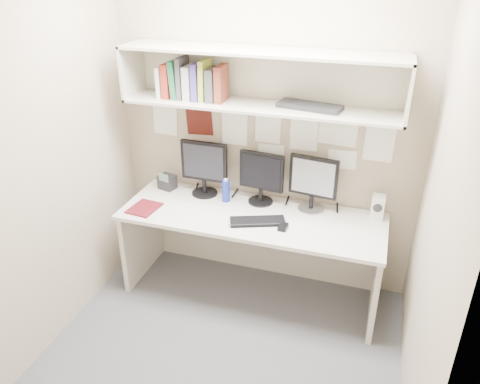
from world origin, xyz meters
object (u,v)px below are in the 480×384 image
(monitor_left, at_px, (204,166))
(desk_phone, at_px, (167,182))
(desk, at_px, (251,254))
(speaker, at_px, (378,207))
(keyboard, at_px, (258,221))
(maroon_notebook, at_px, (144,208))
(monitor_right, at_px, (313,181))
(monitor_center, at_px, (261,175))

(monitor_left, bearing_deg, desk_phone, -176.93)
(desk, distance_m, speaker, 1.04)
(monitor_left, distance_m, keyboard, 0.68)
(speaker, distance_m, desk_phone, 1.71)
(maroon_notebook, bearing_deg, desk, 18.08)
(keyboard, bearing_deg, monitor_right, 22.93)
(desk, xyz_separation_m, monitor_center, (0.01, 0.22, 0.60))
(keyboard, xyz_separation_m, maroon_notebook, (-0.90, -0.07, -0.00))
(maroon_notebook, bearing_deg, monitor_left, 54.34)
(monitor_left, distance_m, maroon_notebook, 0.58)
(speaker, height_order, maroon_notebook, speaker)
(monitor_center, height_order, maroon_notebook, monitor_center)
(keyboard, bearing_deg, monitor_center, 80.23)
(monitor_center, xyz_separation_m, keyboard, (0.07, -0.33, -0.22))
(monitor_center, bearing_deg, monitor_right, 7.10)
(desk, height_order, keyboard, keyboard)
(monitor_right, xyz_separation_m, desk_phone, (-1.22, -0.01, -0.18))
(monitor_right, relative_size, desk_phone, 2.74)
(keyboard, relative_size, speaker, 2.14)
(monitor_center, distance_m, speaker, 0.90)
(monitor_left, bearing_deg, speaker, 1.29)
(monitor_left, distance_m, monitor_center, 0.48)
(monitor_right, relative_size, maroon_notebook, 1.76)
(desk_phone, bearing_deg, maroon_notebook, -76.58)
(keyboard, relative_size, maroon_notebook, 1.64)
(monitor_right, xyz_separation_m, keyboard, (-0.34, -0.33, -0.23))
(monitor_left, xyz_separation_m, keyboard, (0.54, -0.33, -0.24))
(desk_phone, bearing_deg, desk, 1.33)
(desk, xyz_separation_m, monitor_right, (0.41, 0.22, 0.60))
(monitor_right, relative_size, keyboard, 1.07)
(monitor_center, relative_size, speaker, 2.22)
(speaker, bearing_deg, monitor_right, 179.66)
(maroon_notebook, bearing_deg, monitor_right, 23.75)
(speaker, bearing_deg, desk, -167.04)
(desk, xyz_separation_m, speaker, (0.90, 0.23, 0.46))
(monitor_left, relative_size, keyboard, 1.12)
(maroon_notebook, bearing_deg, speaker, 19.09)
(monitor_center, xyz_separation_m, maroon_notebook, (-0.83, -0.40, -0.22))
(monitor_left, relative_size, speaker, 2.39)
(desk, relative_size, desk_phone, 12.65)
(monitor_left, xyz_separation_m, monitor_center, (0.48, 0.00, -0.02))
(monitor_right, height_order, speaker, monitor_right)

